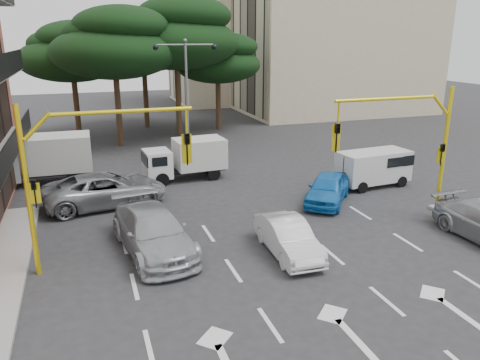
% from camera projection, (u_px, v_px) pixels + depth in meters
% --- Properties ---
extents(ground, '(120.00, 120.00, 0.00)m').
position_uv_depth(ground, '(284.00, 262.00, 17.42)').
color(ground, '#28282B').
rests_on(ground, ground).
extents(median_strip, '(1.40, 6.00, 0.15)m').
position_uv_depth(median_strip, '(189.00, 159.00, 31.88)').
color(median_strip, gray).
rests_on(median_strip, ground).
extents(apartment_beige_near, '(20.20, 12.15, 18.70)m').
position_uv_depth(apartment_beige_near, '(337.00, 24.00, 49.75)').
color(apartment_beige_near, '#CBB398').
rests_on(apartment_beige_near, ground).
extents(apartment_beige_far, '(16.20, 12.15, 16.70)m').
position_uv_depth(apartment_beige_far, '(239.00, 34.00, 58.76)').
color(apartment_beige_far, '#CBB398').
rests_on(apartment_beige_far, ground).
extents(pine_left_near, '(9.15, 9.15, 10.23)m').
position_uv_depth(pine_left_near, '(114.00, 43.00, 33.85)').
color(pine_left_near, '#382616').
rests_on(pine_left_near, ground).
extents(pine_center, '(9.98, 9.98, 11.16)m').
position_uv_depth(pine_center, '(177.00, 33.00, 36.99)').
color(pine_center, '#382616').
rests_on(pine_center, ground).
extents(pine_left_far, '(8.32, 8.32, 9.30)m').
position_uv_depth(pine_left_far, '(72.00, 52.00, 36.75)').
color(pine_left_far, '#382616').
rests_on(pine_left_far, ground).
extents(pine_right, '(7.49, 7.49, 8.37)m').
position_uv_depth(pine_right, '(218.00, 58.00, 40.63)').
color(pine_right, '#382616').
rests_on(pine_right, ground).
extents(pine_back, '(9.15, 9.15, 10.23)m').
position_uv_depth(pine_back, '(143.00, 42.00, 41.10)').
color(pine_back, '#382616').
rests_on(pine_back, ground).
extents(signal_mast_right, '(5.79, 0.37, 6.00)m').
position_uv_depth(signal_mast_right, '(413.00, 137.00, 20.16)').
color(signal_mast_right, yellow).
rests_on(signal_mast_right, ground).
extents(signal_mast_left, '(5.79, 0.37, 6.00)m').
position_uv_depth(signal_mast_left, '(81.00, 164.00, 15.99)').
color(signal_mast_left, yellow).
rests_on(signal_mast_left, ground).
extents(street_lamp_center, '(4.16, 0.36, 7.77)m').
position_uv_depth(street_lamp_center, '(186.00, 79.00, 30.30)').
color(street_lamp_center, slate).
rests_on(street_lamp_center, median_strip).
extents(car_white_hatch, '(1.55, 4.15, 1.36)m').
position_uv_depth(car_white_hatch, '(288.00, 237.00, 17.92)').
color(car_white_hatch, silver).
rests_on(car_white_hatch, ground).
extents(car_blue_compact, '(4.10, 4.47, 1.48)m').
position_uv_depth(car_blue_compact, '(328.00, 188.00, 23.51)').
color(car_blue_compact, blue).
rests_on(car_blue_compact, ground).
extents(car_silver_wagon, '(3.06, 5.96, 1.65)m').
position_uv_depth(car_silver_wagon, '(153.00, 231.00, 18.10)').
color(car_silver_wagon, '#A9ADB2').
rests_on(car_silver_wagon, ground).
extents(car_silver_cross_a, '(6.26, 3.52, 1.65)m').
position_uv_depth(car_silver_cross_a, '(106.00, 189.00, 23.07)').
color(car_silver_cross_a, gray).
rests_on(car_silver_cross_a, ground).
extents(van_white, '(4.17, 2.15, 2.02)m').
position_uv_depth(van_white, '(373.00, 168.00, 26.09)').
color(van_white, silver).
rests_on(van_white, ground).
extents(box_truck_a, '(5.58, 2.42, 2.73)m').
position_uv_depth(box_truck_a, '(43.00, 160.00, 26.47)').
color(box_truck_a, silver).
rests_on(box_truck_a, ground).
extents(box_truck_b, '(4.88, 2.30, 2.35)m').
position_uv_depth(box_truck_b, '(186.00, 160.00, 27.27)').
color(box_truck_b, white).
rests_on(box_truck_b, ground).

